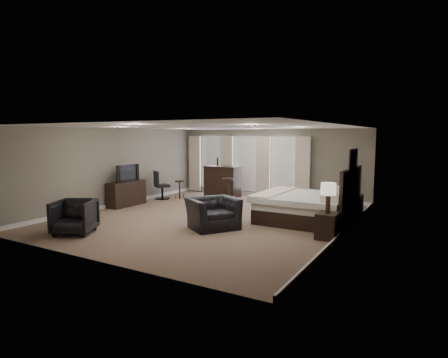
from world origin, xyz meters
The scene contains 16 objects.
room centered at (0.00, 0.00, 1.30)m, with size 7.60×8.60×2.64m.
window_bay centered at (-1.00, 4.11, 1.20)m, with size 5.25×0.20×2.30m.
bed centered at (2.58, 0.94, 0.77)m, with size 2.41×2.30×1.54m, color silver.
nightstand_near centered at (3.47, -0.51, 0.30)m, with size 0.45×0.55×0.60m, color black.
nightstand_far centered at (3.47, 2.39, 0.32)m, with size 0.48×0.59×0.64m, color black.
lamp_near centered at (3.47, -0.51, 0.95)m, with size 0.34×0.34×0.70m, color beige.
lamp_far centered at (3.47, 2.39, 0.96)m, with size 0.31×0.31×0.64m, color beige.
wall_art centered at (3.70, 0.94, 1.75)m, with size 0.04×0.96×0.56m, color slate.
dresser centered at (-3.45, 0.15, 0.41)m, with size 0.46×1.43×0.83m, color black.
tv centered at (-3.45, 0.15, 0.90)m, with size 0.99×0.57×0.13m, color black.
armchair_near centered at (0.68, -0.99, 0.52)m, with size 1.20×0.78×1.05m, color black.
armchair_far centered at (-1.90, -3.15, 0.46)m, with size 0.89×0.84×0.92m, color black.
bar_counter centered at (-1.63, 3.44, 0.60)m, with size 1.38×0.72×1.20m, color black.
bar_stool_left centered at (-2.79, 2.22, 0.34)m, with size 0.32×0.32×0.68m, color black.
bar_stool_right centered at (-0.90, 2.57, 0.42)m, with size 0.40×0.40×0.85m, color black.
desk_chair centered at (-3.27, 1.79, 0.53)m, with size 0.54×0.54×1.07m, color black.
Camera 1 is at (5.64, -8.96, 2.36)m, focal length 30.00 mm.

